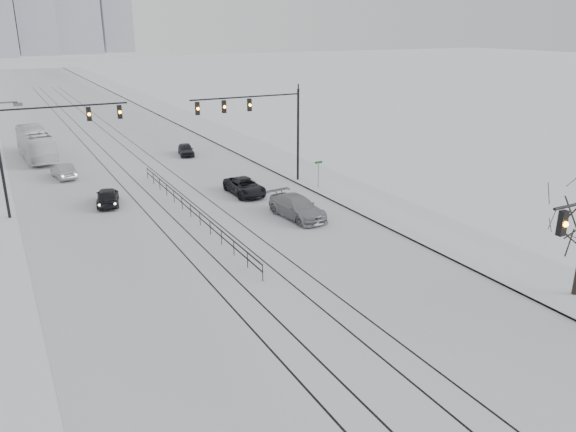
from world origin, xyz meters
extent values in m
cube|color=silver|center=(0.00, 60.00, 0.01)|extent=(22.00, 260.00, 0.02)
cube|color=silver|center=(13.50, 60.00, 0.08)|extent=(5.00, 260.00, 0.16)
cube|color=gray|center=(11.05, 60.00, 0.06)|extent=(0.10, 260.00, 0.12)
cube|color=black|center=(-2.60, 40.00, 0.02)|extent=(0.10, 180.00, 0.01)
cube|color=black|center=(-1.20, 40.00, 0.02)|extent=(0.10, 180.00, 0.01)
cube|color=black|center=(1.20, 40.00, 0.02)|extent=(0.10, 180.00, 0.01)
cube|color=black|center=(2.60, 40.00, 0.02)|extent=(0.10, 180.00, 0.01)
cube|color=#9EA1AD|center=(50.00, 292.00, 20.00)|extent=(14.00, 14.00, 40.00)
cube|color=black|center=(7.00, 6.00, 5.95)|extent=(0.32, 0.24, 1.00)
sphere|color=orange|center=(7.00, 5.86, 5.95)|extent=(0.22, 0.22, 0.22)
cylinder|color=black|center=(11.50, 35.00, 4.00)|extent=(0.20, 0.20, 8.00)
cylinder|color=black|center=(6.75, 35.00, 7.60)|extent=(9.50, 0.12, 0.12)
cube|color=black|center=(2.60, 35.00, 6.95)|extent=(0.32, 0.24, 1.00)
sphere|color=orange|center=(2.60, 34.86, 6.95)|extent=(0.22, 0.22, 0.22)
cube|color=black|center=(4.80, 35.00, 6.95)|extent=(0.32, 0.24, 1.00)
sphere|color=orange|center=(4.80, 34.86, 6.95)|extent=(0.22, 0.22, 0.22)
cube|color=black|center=(7.00, 35.00, 6.95)|extent=(0.32, 0.24, 1.00)
sphere|color=orange|center=(7.00, 34.86, 6.95)|extent=(0.22, 0.22, 0.22)
cylinder|color=black|center=(-11.50, 36.00, 4.00)|extent=(0.20, 0.20, 8.00)
cylinder|color=black|center=(-7.00, 36.00, 7.60)|extent=(9.00, 0.12, 0.12)
cube|color=black|center=(-3.10, 36.00, 6.95)|extent=(0.32, 0.24, 1.00)
sphere|color=orange|center=(-3.10, 35.86, 6.95)|extent=(0.22, 0.22, 0.22)
cube|color=black|center=(-5.30, 36.00, 6.95)|extent=(0.32, 0.24, 1.00)
sphere|color=orange|center=(-5.30, 35.86, 6.95)|extent=(0.22, 0.22, 0.22)
cube|color=#595B60|center=(-10.10, 30.00, 8.65)|extent=(0.50, 0.25, 0.18)
cube|color=black|center=(0.00, 30.00, 0.95)|extent=(0.06, 24.00, 0.06)
cube|color=black|center=(0.00, 30.00, 0.55)|extent=(0.06, 24.00, 0.06)
cylinder|color=#595B60|center=(11.80, 32.00, 1.20)|extent=(0.06, 0.06, 2.40)
cube|color=#0C4C19|center=(11.80, 32.00, 2.30)|extent=(0.70, 0.04, 0.18)
imported|color=black|center=(-4.67, 35.70, 0.69)|extent=(2.42, 4.29, 1.38)
imported|color=gray|center=(-6.62, 45.70, 0.67)|extent=(1.93, 4.19, 1.33)
imported|color=black|center=(5.71, 33.39, 0.67)|extent=(2.22, 4.79, 1.33)
imported|color=gray|center=(6.70, 26.35, 0.78)|extent=(2.69, 5.54, 1.55)
imported|color=black|center=(6.04, 49.51, 0.62)|extent=(2.13, 3.84, 1.24)
imported|color=white|center=(-7.97, 55.31, 1.50)|extent=(3.09, 10.88, 3.00)
camera|label=1|loc=(-11.61, -6.87, 13.11)|focal=35.00mm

